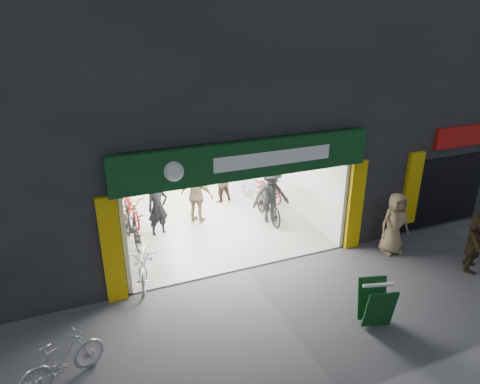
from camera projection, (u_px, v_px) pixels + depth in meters
ground at (246, 269)px, 11.17m from camera, size 60.00×60.00×0.00m
building at (213, 75)px, 14.11m from camera, size 17.00×10.27×8.00m
bike_left_front at (144, 260)px, 10.61m from camera, size 1.02×2.03×1.02m
bike_left_midfront at (131, 227)px, 12.18m from camera, size 0.73×1.90×1.11m
bike_left_midback at (132, 208)px, 13.57m from camera, size 0.80×1.89×0.97m
bike_left_back at (113, 178)px, 15.85m from camera, size 0.79×1.96×1.15m
bike_right_front at (268, 203)px, 13.64m from camera, size 0.65×1.98×1.18m
bike_right_mid at (267, 188)px, 15.25m from camera, size 0.89×1.74×0.87m
bike_right_back at (249, 186)px, 15.04m from camera, size 0.60×1.99×1.19m
parked_bike at (62, 360)px, 7.60m from camera, size 1.62×0.99×0.94m
customer_a at (158, 208)px, 12.62m from camera, size 0.72×0.55×1.76m
customer_b at (220, 180)px, 14.94m from camera, size 0.88×0.74×1.61m
customer_c at (271, 196)px, 13.36m from camera, size 1.26×0.81×1.86m
customer_d at (197, 196)px, 13.37m from camera, size 1.11×1.06×1.85m
pedestrian_near at (395, 223)px, 11.67m from camera, size 0.90×0.62×1.77m
pedestrian_far at (475, 242)px, 10.92m from camera, size 1.38×1.34×1.57m
sandwich_board at (376, 303)px, 9.01m from camera, size 0.78×0.79×0.97m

